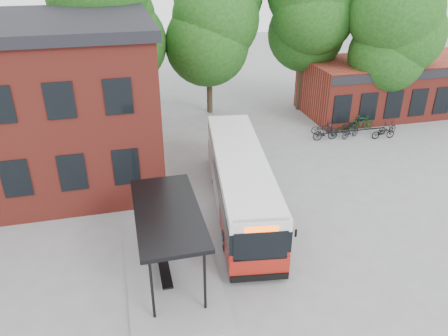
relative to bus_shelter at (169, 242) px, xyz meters
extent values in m
plane|color=slate|center=(4.50, 1.00, -1.45)|extent=(100.00, 100.00, 0.00)
imported|color=black|center=(12.12, 11.90, -1.03)|extent=(1.62, 0.62, 0.84)
imported|color=black|center=(11.78, 10.72, -0.92)|extent=(1.77, 0.56, 1.05)
imported|color=black|center=(13.12, 11.32, -1.04)|extent=(1.66, 1.01, 0.83)
imported|color=black|center=(13.60, 10.65, -0.97)|extent=(1.66, 0.99, 0.97)
imported|color=black|center=(14.29, 11.76, -1.01)|extent=(1.77, 1.18, 0.88)
imported|color=#10451F|center=(15.04, 11.82, -0.92)|extent=(1.81, 0.73, 1.06)
imported|color=black|center=(15.68, 10.04, -1.03)|extent=(1.65, 0.66, 0.85)
imported|color=black|center=(16.42, 10.69, -1.00)|extent=(1.55, 0.66, 0.90)
camera|label=1|loc=(-1.25, -13.73, 10.12)|focal=35.00mm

